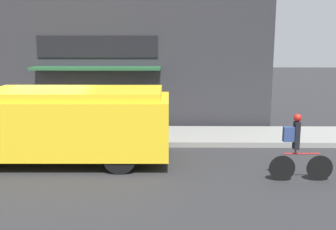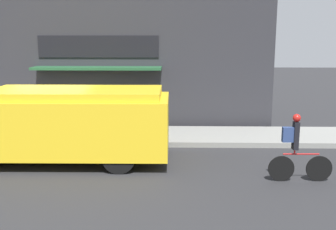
{
  "view_description": "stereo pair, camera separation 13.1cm",
  "coord_description": "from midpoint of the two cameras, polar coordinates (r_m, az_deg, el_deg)",
  "views": [
    {
      "loc": [
        3.89,
        -12.12,
        3.44
      ],
      "look_at": [
        3.74,
        -0.2,
        1.1
      ],
      "focal_mm": 42.0,
      "sensor_mm": 36.0,
      "label": 1
    },
    {
      "loc": [
        4.02,
        -12.11,
        3.44
      ],
      "look_at": [
        3.74,
        -0.2,
        1.1
      ],
      "focal_mm": 42.0,
      "sensor_mm": 36.0,
      "label": 2
    }
  ],
  "objects": [
    {
      "name": "ground_plane",
      "position": [
        13.2,
        -16.81,
        -4.48
      ],
      "size": [
        70.0,
        70.0,
        0.0
      ],
      "primitive_type": "plane",
      "color": "#2B2B2D"
    },
    {
      "name": "sidewalk",
      "position": [
        14.28,
        -15.42,
        -2.89
      ],
      "size": [
        28.0,
        2.37,
        0.17
      ],
      "color": "gray",
      "rests_on": "ground_plane"
    },
    {
      "name": "storefront",
      "position": [
        15.43,
        -14.12,
        7.38
      ],
      "size": [
        15.3,
        0.98,
        5.04
      ],
      "color": "#2D2D33",
      "rests_on": "ground_plane"
    },
    {
      "name": "school_bus",
      "position": [
        11.34,
        -15.43,
        -1.27
      ],
      "size": [
        6.68,
        2.73,
        2.06
      ],
      "rotation": [
        0.0,
        0.0,
        0.01
      ],
      "color": "yellow",
      "rests_on": "ground_plane"
    },
    {
      "name": "cyclist",
      "position": [
        10.01,
        17.89,
        -4.73
      ],
      "size": [
        1.56,
        0.2,
        1.67
      ],
      "rotation": [
        0.0,
        0.0,
        0.02
      ],
      "color": "black",
      "rests_on": "ground_plane"
    },
    {
      "name": "trash_bin",
      "position": [
        14.63,
        -21.49,
        -0.94
      ],
      "size": [
        0.6,
        0.6,
        0.82
      ],
      "color": "slate",
      "rests_on": "sidewalk"
    }
  ]
}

